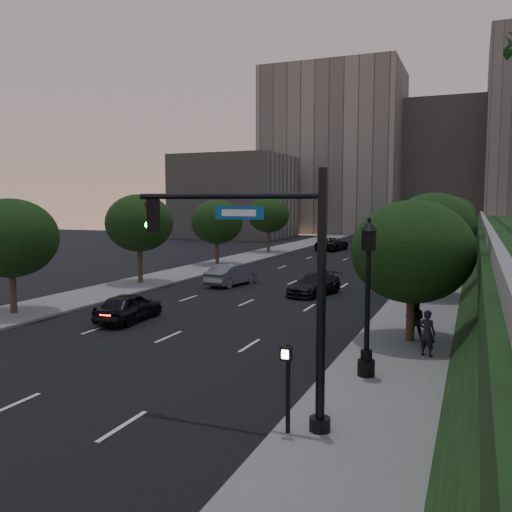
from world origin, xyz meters
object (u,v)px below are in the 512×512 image
at_px(pedestrian_a, 427,333).
at_px(sedan_mid_left, 232,275).
at_px(sedan_near_left, 129,307).
at_px(traffic_signal_mast, 281,296).
at_px(pedestrian_b, 415,319).
at_px(sedan_far_left, 332,244).
at_px(pedestrian_c, 412,295).
at_px(sedan_near_right, 314,285).
at_px(sedan_far_right, 386,256).
at_px(street_lamp, 367,305).

bearing_deg(pedestrian_a, sedan_mid_left, -22.84).
height_order(sedan_near_left, sedan_mid_left, sedan_mid_left).
relative_size(traffic_signal_mast, sedan_mid_left, 1.45).
distance_m(sedan_near_left, sedan_mid_left, 13.03).
relative_size(traffic_signal_mast, pedestrian_b, 4.02).
bearing_deg(sedan_near_left, sedan_far_left, -92.31).
xyz_separation_m(pedestrian_a, pedestrian_c, (-1.49, 8.76, 0.02)).
distance_m(sedan_near_right, pedestrian_b, 12.41).
bearing_deg(pedestrian_c, pedestrian_a, 89.86).
relative_size(sedan_near_right, pedestrian_c, 2.59).
distance_m(sedan_near_left, sedan_far_right, 32.95).
height_order(sedan_near_right, pedestrian_a, pedestrian_a).
relative_size(sedan_mid_left, sedan_near_right, 1.00).
bearing_deg(sedan_far_left, pedestrian_a, 115.48).
xyz_separation_m(sedan_mid_left, sedan_far_right, (8.30, 18.88, -0.11)).
relative_size(sedan_far_left, pedestrian_c, 3.15).
bearing_deg(sedan_far_left, sedan_near_right, 109.06).
xyz_separation_m(sedan_near_left, pedestrian_c, (13.34, 7.36, 0.33)).
distance_m(street_lamp, pedestrian_a, 4.02).
bearing_deg(pedestrian_a, pedestrian_b, -53.53).
xyz_separation_m(sedan_near_right, pedestrian_c, (6.65, -3.81, 0.38)).
height_order(traffic_signal_mast, sedan_near_left, traffic_signal_mast).
height_order(street_lamp, sedan_far_left, street_lamp).
height_order(traffic_signal_mast, pedestrian_a, traffic_signal_mast).
xyz_separation_m(sedan_near_right, sedan_far_right, (1.50, 20.74, -0.01)).
relative_size(sedan_near_left, pedestrian_c, 2.38).
bearing_deg(sedan_mid_left, sedan_far_left, -79.38).
relative_size(sedan_near_right, pedestrian_a, 2.65).
xyz_separation_m(sedan_near_left, sedan_far_right, (8.19, 31.91, -0.06)).
bearing_deg(sedan_far_right, traffic_signal_mast, -65.59).
xyz_separation_m(sedan_mid_left, sedan_near_right, (6.80, -1.86, -0.10)).
bearing_deg(street_lamp, pedestrian_b, 80.17).
bearing_deg(street_lamp, sedan_near_right, 111.99).
height_order(street_lamp, pedestrian_c, street_lamp).
bearing_deg(sedan_near_right, sedan_far_left, 116.04).
xyz_separation_m(traffic_signal_mast, pedestrian_a, (3.11, 8.25, -2.61)).
height_order(sedan_far_left, pedestrian_a, pedestrian_a).
bearing_deg(sedan_near_right, pedestrian_a, -43.11).
bearing_deg(sedan_mid_left, sedan_near_right, 174.97).
relative_size(sedan_mid_left, pedestrian_b, 2.78).
bearing_deg(sedan_near_left, street_lamp, 157.68).
height_order(street_lamp, sedan_near_right, street_lamp).
xyz_separation_m(sedan_mid_left, pedestrian_c, (13.45, -5.67, 0.28)).
bearing_deg(street_lamp, sedan_near_left, 160.37).
bearing_deg(sedan_far_left, sedan_mid_left, 97.34).
bearing_deg(pedestrian_a, sedan_near_right, -35.92).
bearing_deg(pedestrian_b, pedestrian_a, 104.37).
relative_size(sedan_far_right, pedestrian_c, 2.18).
distance_m(sedan_near_left, pedestrian_a, 14.90).
bearing_deg(sedan_far_right, sedan_mid_left, -94.18).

